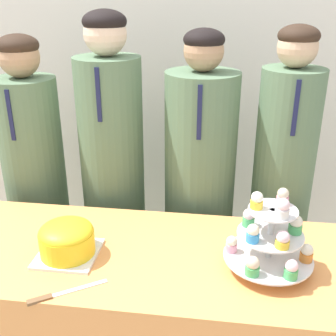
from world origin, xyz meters
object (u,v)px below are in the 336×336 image
object	(u,v)px
student_1	(114,191)
student_0	(38,195)
cupcake_stand	(270,236)
student_3	(279,205)
student_2	(199,205)
cake_knife	(55,295)
round_cake	(67,239)

from	to	relation	value
student_1	student_0	bearing A→B (deg)	-180.00
cupcake_stand	student_0	bearing A→B (deg)	152.21
student_3	cupcake_stand	bearing A→B (deg)	-100.37
student_0	student_2	size ratio (longest dim) A/B	0.98
cake_knife	student_1	bearing A→B (deg)	58.35
cake_knife	student_2	size ratio (longest dim) A/B	0.15
cake_knife	cupcake_stand	bearing A→B (deg)	-13.73
round_cake	student_0	world-z (taller)	student_0
student_0	student_1	distance (m)	0.39
round_cake	student_3	size ratio (longest dim) A/B	0.14
cake_knife	student_0	distance (m)	0.89
student_2	student_3	distance (m)	0.37
cake_knife	cupcake_stand	distance (m)	0.70
student_0	cupcake_stand	bearing A→B (deg)	-27.79
student_1	student_2	xyz separation A→B (m)	(0.41, 0.00, -0.05)
cake_knife	student_2	world-z (taller)	student_2
round_cake	student_1	xyz separation A→B (m)	(0.01, 0.58, -0.10)
student_3	round_cake	bearing A→B (deg)	-143.76
round_cake	student_2	distance (m)	0.73
cake_knife	student_3	size ratio (longest dim) A/B	0.14
round_cake	cake_knife	distance (m)	0.22
cake_knife	student_1	size ratio (longest dim) A/B	0.14
student_0	student_2	distance (m)	0.80
student_0	student_2	world-z (taller)	student_2
cake_knife	cupcake_stand	xyz separation A→B (m)	(0.65, 0.23, 0.12)
round_cake	cupcake_stand	size ratio (longest dim) A/B	0.70
round_cake	student_0	xyz separation A→B (m)	(-0.38, 0.58, -0.15)
cupcake_stand	student_2	xyz separation A→B (m)	(-0.26, 0.56, -0.20)
cake_knife	student_2	distance (m)	0.88
student_3	student_0	bearing A→B (deg)	180.00
cake_knife	student_2	bearing A→B (deg)	30.74
student_3	student_1	bearing A→B (deg)	180.00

